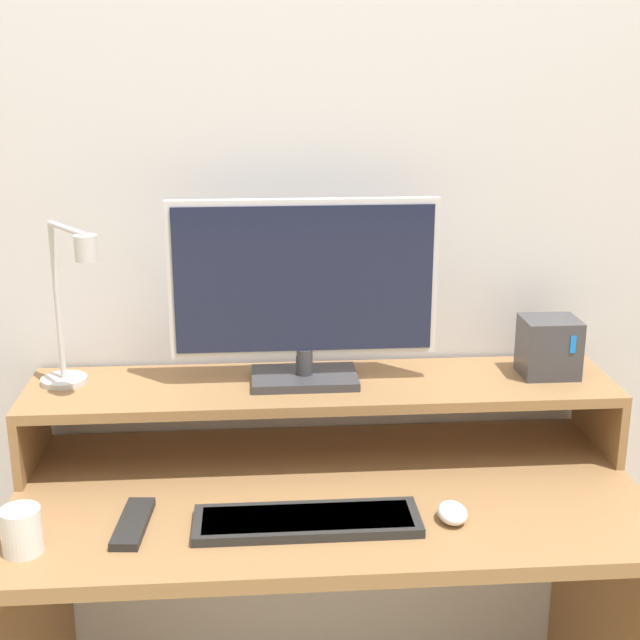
% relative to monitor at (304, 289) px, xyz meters
% --- Properties ---
extents(wall_back, '(6.00, 0.05, 2.50)m').
position_rel_monitor_xyz_m(wall_back, '(0.04, 0.16, 0.12)').
color(wall_back, silver).
rests_on(wall_back, ground_plane).
extents(desk, '(1.26, 0.62, 0.76)m').
position_rel_monitor_xyz_m(desk, '(0.04, -0.18, -0.59)').
color(desk, olive).
rests_on(desk, ground_plane).
extents(monitor_shelf, '(1.26, 0.28, 0.16)m').
position_rel_monitor_xyz_m(monitor_shelf, '(0.04, -0.01, -0.23)').
color(monitor_shelf, olive).
rests_on(monitor_shelf, desk).
extents(monitor, '(0.56, 0.14, 0.39)m').
position_rel_monitor_xyz_m(monitor, '(0.00, 0.00, 0.00)').
color(monitor, '#38383D').
rests_on(monitor, monitor_shelf).
extents(desk_lamp, '(0.16, 0.20, 0.35)m').
position_rel_monitor_xyz_m(desk_lamp, '(-0.48, -0.02, -0.03)').
color(desk_lamp, silver).
rests_on(desk_lamp, monitor_shelf).
extents(router_dock, '(0.12, 0.11, 0.13)m').
position_rel_monitor_xyz_m(router_dock, '(0.53, 0.00, -0.14)').
color(router_dock, '#3D3D42').
rests_on(router_dock, monitor_shelf).
extents(keyboard, '(0.42, 0.13, 0.02)m').
position_rel_monitor_xyz_m(keyboard, '(-0.02, -0.32, -0.36)').
color(keyboard, '#282828').
rests_on(keyboard, desk).
extents(mouse, '(0.06, 0.08, 0.03)m').
position_rel_monitor_xyz_m(mouse, '(0.26, -0.32, -0.35)').
color(mouse, white).
rests_on(mouse, desk).
extents(remote_control, '(0.07, 0.18, 0.02)m').
position_rel_monitor_xyz_m(remote_control, '(-0.34, -0.30, -0.36)').
color(remote_control, black).
rests_on(remote_control, desk).
extents(mug, '(0.07, 0.07, 0.08)m').
position_rel_monitor_xyz_m(mug, '(-0.52, -0.37, -0.33)').
color(mug, white).
rests_on(mug, desk).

